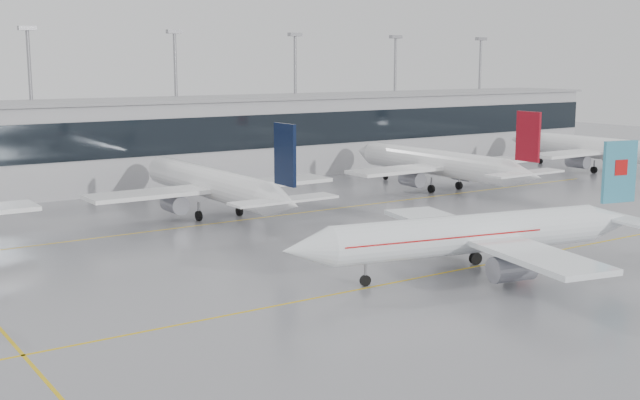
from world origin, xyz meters
TOP-DOWN VIEW (x-y plane):
  - ground at (0.00, 0.00)m, footprint 320.00×320.00m
  - taxi_line_main at (0.00, 0.00)m, footprint 120.00×0.25m
  - taxi_line_north at (0.00, 30.00)m, footprint 120.00×0.25m
  - terminal at (0.00, 62.00)m, footprint 180.00×15.00m
  - terminal_glass at (0.00, 54.45)m, footprint 180.00×0.20m
  - terminal_roof at (0.00, 62.00)m, footprint 182.00×16.00m
  - light_masts at (0.00, 68.00)m, footprint 156.40×1.00m
  - air_canada_jet at (7.09, -1.73)m, footprint 34.50×27.50m
  - parked_jet_c at (-0.00, 33.69)m, footprint 29.64×36.96m
  - parked_jet_d at (35.00, 33.69)m, footprint 29.64×36.96m
  - parked_jet_e at (70.00, 33.69)m, footprint 29.64×36.96m

SIDE VIEW (x-z plane):
  - ground at x=0.00m, z-range 0.00..0.00m
  - taxi_line_main at x=0.00m, z-range 0.00..0.01m
  - taxi_line_north at x=0.00m, z-range 0.00..0.01m
  - air_canada_jet at x=7.09m, z-range -1.98..8.71m
  - parked_jet_c at x=0.00m, z-range -2.15..9.57m
  - parked_jet_d at x=35.00m, z-range -2.15..9.57m
  - parked_jet_e at x=70.00m, z-range -2.15..9.57m
  - terminal at x=0.00m, z-range 0.00..12.00m
  - terminal_glass at x=0.00m, z-range 5.00..10.00m
  - terminal_roof at x=0.00m, z-range 12.00..12.40m
  - light_masts at x=0.00m, z-range 2.04..24.64m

